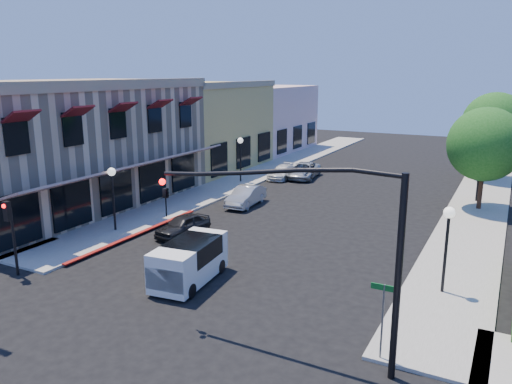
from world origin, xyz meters
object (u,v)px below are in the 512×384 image
at_px(street_tree_a, 485,144).
at_px(white_van, 189,259).
at_px(lamppost_right_far, 480,162).
at_px(parked_car_b, 246,196).
at_px(parked_car_c, 283,172).
at_px(street_name_sign, 383,310).
at_px(lamppost_right_near, 448,228).
at_px(lamppost_left_near, 112,183).
at_px(parked_car_a, 183,225).
at_px(secondary_signal, 10,224).
at_px(signal_mast_arm, 325,231).
at_px(parked_car_d, 304,170).
at_px(street_tree_b, 494,124).
at_px(lamppost_left_far, 240,148).

distance_m(street_tree_a, white_van, 20.47).
distance_m(lamppost_right_far, parked_car_b, 15.59).
distance_m(street_tree_a, parked_car_c, 15.71).
bearing_deg(street_name_sign, parked_car_c, 121.08).
relative_size(street_name_sign, lamppost_right_near, 0.70).
xyz_separation_m(lamppost_left_near, parked_car_a, (3.69, 1.17, -2.16)).
bearing_deg(secondary_signal, parked_car_b, 77.74).
xyz_separation_m(signal_mast_arm, parked_car_d, (-10.66, 24.50, -3.47)).
relative_size(street_tree_b, street_name_sign, 2.81).
bearing_deg(white_van, parked_car_d, 99.95).
bearing_deg(lamppost_left_far, secondary_signal, -88.61).
bearing_deg(secondary_signal, street_tree_b, 61.23).
xyz_separation_m(lamppost_right_near, parked_car_a, (-13.31, 1.17, -2.16)).
height_order(lamppost_left_far, lamppost_right_near, same).
relative_size(signal_mast_arm, street_name_sign, 3.20).
bearing_deg(lamppost_left_near, lamppost_left_far, 90.00).
height_order(street_tree_a, lamppost_right_far, street_tree_a).
xyz_separation_m(lamppost_right_near, parked_car_c, (-14.70, 16.93, -2.19)).
bearing_deg(lamppost_left_far, lamppost_right_near, -39.47).
distance_m(street_tree_a, lamppost_right_near, 14.08).
height_order(parked_car_a, parked_car_c, parked_car_a).
bearing_deg(parked_car_b, white_van, -75.72).
xyz_separation_m(parked_car_a, parked_car_b, (0.01, 6.96, 0.06)).
relative_size(street_tree_b, secondary_signal, 2.11).
distance_m(white_van, parked_car_a, 6.19).
height_order(lamppost_right_far, white_van, lamppost_right_far).
xyz_separation_m(lamppost_right_near, parked_car_d, (-13.30, 18.00, -2.11)).
distance_m(secondary_signal, lamppost_right_near, 17.77).
height_order(lamppost_left_far, parked_car_d, lamppost_left_far).
bearing_deg(secondary_signal, parked_car_a, 67.66).
bearing_deg(parked_car_a, lamppost_right_far, 56.00).
xyz_separation_m(parked_car_a, parked_car_d, (0.01, 16.83, 0.05)).
bearing_deg(parked_car_c, parked_car_d, 36.65).
distance_m(street_tree_b, secondary_signal, 34.97).
bearing_deg(parked_car_d, parked_car_c, -149.55).
height_order(street_name_sign, parked_car_a, street_name_sign).
height_order(lamppost_left_near, parked_car_c, lamppost_left_near).
bearing_deg(white_van, street_tree_b, 70.52).
distance_m(street_tree_a, lamppost_right_far, 2.49).
bearing_deg(parked_car_a, parked_car_b, 97.84).
xyz_separation_m(street_name_sign, parked_car_d, (-12.30, 23.80, -1.08)).
height_order(signal_mast_arm, secondary_signal, signal_mast_arm).
bearing_deg(parked_car_b, parked_car_a, -93.62).
distance_m(street_tree_a, signal_mast_arm, 20.71).
height_order(street_tree_b, parked_car_d, street_tree_b).
relative_size(street_tree_a, parked_car_c, 1.74).
bearing_deg(parked_car_c, lamppost_right_near, -49.72).
bearing_deg(parked_car_d, white_van, -86.93).
bearing_deg(lamppost_left_far, signal_mast_arm, -55.00).
xyz_separation_m(street_name_sign, white_van, (-8.50, 2.11, -0.69)).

